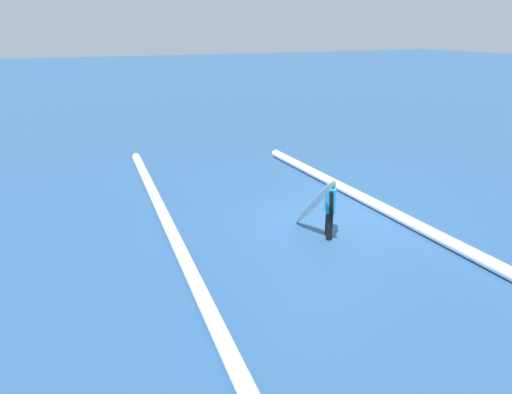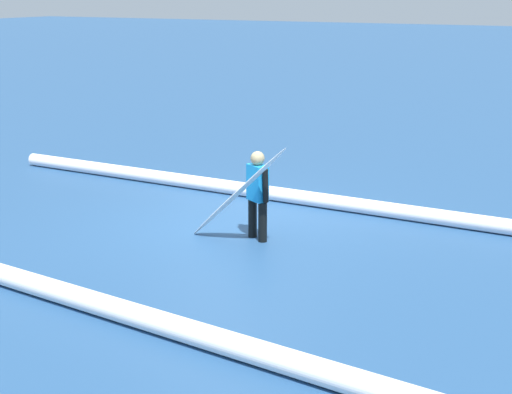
% 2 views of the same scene
% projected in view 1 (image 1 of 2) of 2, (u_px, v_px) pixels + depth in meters
% --- Properties ---
extents(ground_plane, '(153.05, 153.05, 0.00)m').
position_uv_depth(ground_plane, '(325.00, 221.00, 11.61)').
color(ground_plane, navy).
extents(surfer, '(0.47, 0.33, 1.42)m').
position_uv_depth(surfer, '(330.00, 205.00, 10.45)').
color(surfer, black).
rests_on(surfer, ground_plane).
extents(surfboard, '(1.76, 0.40, 1.66)m').
position_uv_depth(surfboard, '(314.00, 204.00, 10.46)').
color(surfboard, white).
rests_on(surfboard, ground_plane).
extents(wave_crest_foreground, '(17.40, 0.32, 0.27)m').
position_uv_depth(wave_crest_foreground, '(457.00, 246.00, 9.96)').
color(wave_crest_foreground, white).
rests_on(wave_crest_foreground, ground_plane).
extents(wave_crest_midground, '(15.05, 1.43, 0.28)m').
position_uv_depth(wave_crest_midground, '(176.00, 240.00, 10.23)').
color(wave_crest_midground, white).
rests_on(wave_crest_midground, ground_plane).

